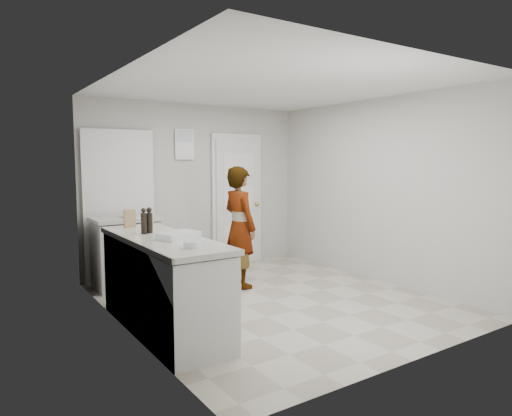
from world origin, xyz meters
TOP-DOWN VIEW (x-y plane):
  - ground at (0.00, 0.00)m, footprint 4.00×4.00m
  - room_shell at (-0.17, 1.95)m, footprint 4.00×4.00m
  - main_counter at (-1.45, -0.20)m, footprint 0.64×1.96m
  - side_counter at (-1.25, 1.55)m, footprint 0.84×0.61m
  - person at (-0.00, 0.74)m, footprint 0.41×0.60m
  - cake_mix_box at (-1.50, 0.60)m, footprint 0.12×0.06m
  - spice_jar at (-1.29, 0.52)m, footprint 0.06×0.06m
  - oil_cruet_a at (-1.46, 0.10)m, footprint 0.07×0.07m
  - oil_cruet_b at (-1.53, 0.07)m, footprint 0.06×0.06m
  - baking_dish at (-1.36, -0.38)m, footprint 0.41×0.34m
  - egg_bowl at (-1.45, -0.86)m, footprint 0.14×0.14m
  - papers at (-1.15, 1.43)m, footprint 0.33×0.37m

SIDE VIEW (x-z plane):
  - ground at x=0.00m, z-range 0.00..0.00m
  - main_counter at x=-1.45m, z-range -0.04..0.89m
  - side_counter at x=-1.25m, z-range -0.03..0.89m
  - person at x=0.00m, z-range 0.00..1.59m
  - papers at x=-1.15m, z-range 0.93..0.93m
  - egg_bowl at x=-1.45m, z-range 0.93..0.98m
  - baking_dish at x=-1.36m, z-range 0.92..0.99m
  - spice_jar at x=-1.29m, z-range 0.93..1.01m
  - cake_mix_box at x=-1.50m, z-range 0.93..1.12m
  - room_shell at x=-0.17m, z-range -0.98..3.02m
  - oil_cruet_a at x=-1.46m, z-range 0.92..1.18m
  - oil_cruet_b at x=-1.53m, z-range 0.92..1.18m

